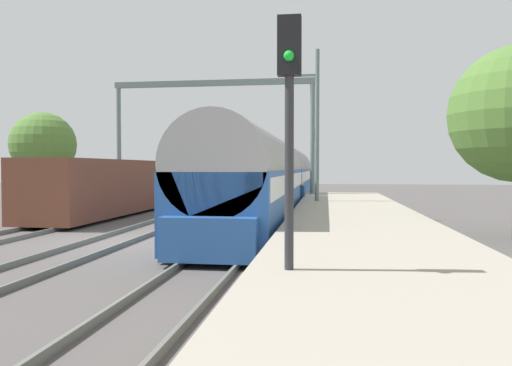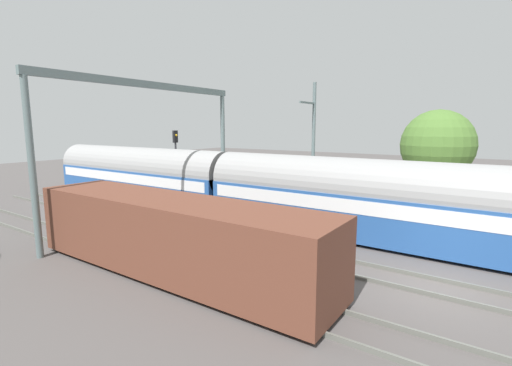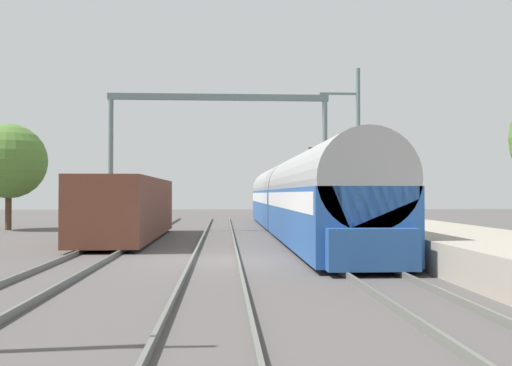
% 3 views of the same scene
% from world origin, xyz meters
% --- Properties ---
extents(ground, '(120.00, 120.00, 0.00)m').
position_xyz_m(ground, '(0.00, 0.00, 0.00)').
color(ground, '#524D4C').
extents(track_far_west, '(1.52, 60.00, 0.16)m').
position_xyz_m(track_far_west, '(-4.12, 0.00, 0.08)').
color(track_far_west, '#63645D').
rests_on(track_far_west, ground).
extents(track_west, '(1.52, 60.00, 0.16)m').
position_xyz_m(track_west, '(0.00, 0.00, 0.08)').
color(track_west, '#63645D').
rests_on(track_west, ground).
extents(track_east, '(1.52, 60.00, 0.16)m').
position_xyz_m(track_east, '(4.12, 0.00, 0.08)').
color(track_east, '#63645D').
rests_on(track_east, ground).
extents(platform, '(4.40, 28.00, 0.90)m').
position_xyz_m(platform, '(7.94, 2.00, 0.45)').
color(platform, '#A39989').
rests_on(platform, ground).
extents(passenger_train, '(2.93, 32.85, 3.82)m').
position_xyz_m(passenger_train, '(4.12, 12.41, 1.97)').
color(passenger_train, '#28569E').
rests_on(passenger_train, ground).
extents(freight_car, '(2.80, 13.00, 2.70)m').
position_xyz_m(freight_car, '(-4.12, 8.42, 1.47)').
color(freight_car, brown).
rests_on(freight_car, ground).
extents(person_crossing, '(0.45, 0.33, 1.73)m').
position_xyz_m(person_crossing, '(5.60, 11.33, 1.03)').
color(person_crossing, '#3C3C3C').
rests_on(person_crossing, ground).
extents(railway_signal_near, '(0.36, 0.30, 4.76)m').
position_xyz_m(railway_signal_near, '(6.40, -8.15, 3.06)').
color(railway_signal_near, '#2D2D33').
rests_on(railway_signal_near, ground).
extents(railway_signal_far, '(0.36, 0.30, 5.19)m').
position_xyz_m(railway_signal_far, '(6.04, 18.84, 3.32)').
color(railway_signal_far, '#2D2D33').
rests_on(railway_signal_far, ground).
extents(catenary_gantry, '(12.64, 0.28, 7.86)m').
position_xyz_m(catenary_gantry, '(0.00, 14.35, 5.64)').
color(catenary_gantry, slate).
rests_on(catenary_gantry, ground).
extents(catenary_pole_east_mid, '(1.90, 0.20, 8.00)m').
position_xyz_m(catenary_pole_east_mid, '(6.47, 7.80, 4.15)').
color(catenary_pole_east_mid, slate).
rests_on(catenary_pole_east_mid, ground).
extents(tree_west_background, '(4.43, 4.43, 6.30)m').
position_xyz_m(tree_west_background, '(-12.48, 16.29, 4.07)').
color(tree_west_background, '#4C3826').
rests_on(tree_west_background, ground).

